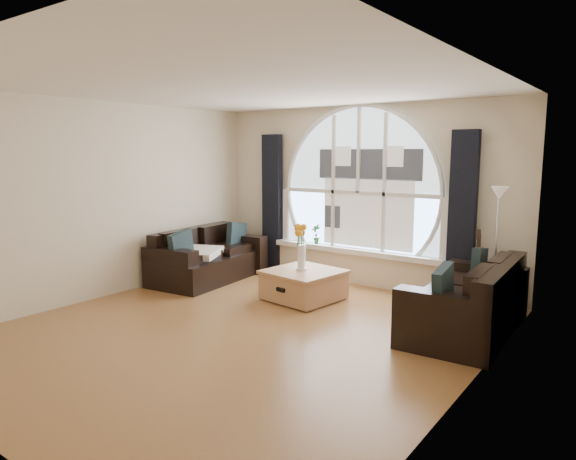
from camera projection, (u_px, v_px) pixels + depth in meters
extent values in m
cube|color=brown|center=(241.00, 331.00, 5.78)|extent=(5.00, 5.50, 0.01)
cube|color=silver|center=(238.00, 86.00, 5.38)|extent=(5.00, 5.50, 0.01)
cube|color=beige|center=(360.00, 196.00, 7.77)|extent=(5.00, 0.01, 2.70)
cube|color=beige|center=(104.00, 200.00, 7.04)|extent=(0.01, 5.50, 2.70)
cube|color=beige|center=(472.00, 234.00, 4.12)|extent=(0.01, 5.50, 2.70)
cube|color=silver|center=(441.00, 109.00, 4.14)|extent=(0.92, 5.50, 0.72)
cube|color=silver|center=(359.00, 178.00, 7.71)|extent=(2.60, 0.06, 2.15)
cube|color=white|center=(356.00, 251.00, 7.82)|extent=(2.90, 0.22, 0.08)
cube|color=white|center=(358.00, 178.00, 7.68)|extent=(2.76, 0.08, 2.15)
cube|color=silver|center=(367.00, 187.00, 7.63)|extent=(1.70, 0.02, 1.50)
cube|color=black|center=(272.00, 203.00, 8.64)|extent=(0.35, 0.12, 2.30)
cube|color=black|center=(462.00, 217.00, 6.77)|extent=(0.35, 0.12, 2.30)
cube|color=black|center=(209.00, 255.00, 8.05)|extent=(1.09, 1.90, 0.81)
cube|color=black|center=(466.00, 298.00, 5.69)|extent=(1.02, 1.90, 0.82)
cube|color=#B27A4E|center=(304.00, 284.00, 7.00)|extent=(1.03, 1.03, 0.45)
cube|color=silver|center=(200.00, 253.00, 7.74)|extent=(0.71, 0.71, 0.10)
cube|color=white|center=(302.00, 242.00, 6.93)|extent=(0.24, 0.24, 0.70)
cube|color=#B2B2B2|center=(496.00, 252.00, 6.27)|extent=(0.24, 0.24, 1.60)
cube|color=brown|center=(479.00, 270.00, 6.49)|extent=(0.42, 0.35, 1.06)
imported|color=#1E6023|center=(316.00, 234.00, 8.21)|extent=(0.19, 0.16, 0.32)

